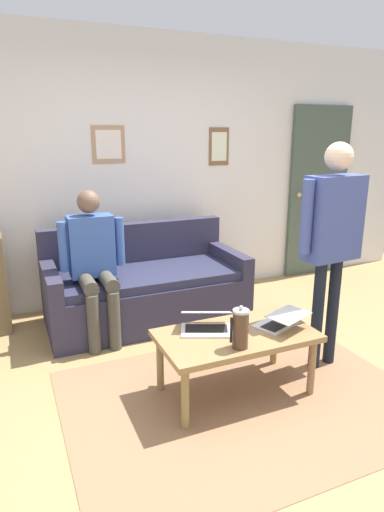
# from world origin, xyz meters

# --- Properties ---
(ground_plane) EXTENTS (7.68, 7.68, 0.00)m
(ground_plane) POSITION_xyz_m (0.00, 0.00, 0.00)
(ground_plane) COLOR #9E7E4E
(area_rug) EXTENTS (2.31, 1.72, 0.01)m
(area_rug) POSITION_xyz_m (-0.03, -0.01, 0.00)
(area_rug) COLOR #8E6747
(area_rug) RESTS_ON ground_plane
(back_wall) EXTENTS (7.04, 0.11, 2.70)m
(back_wall) POSITION_xyz_m (-0.00, -2.20, 1.35)
(back_wall) COLOR silver
(back_wall) RESTS_ON ground_plane
(interior_door) EXTENTS (0.82, 0.09, 2.05)m
(interior_door) POSITION_xyz_m (-2.26, -2.11, 1.02)
(interior_door) COLOR #425144
(interior_door) RESTS_ON ground_plane
(couch) EXTENTS (1.83, 0.88, 0.88)m
(couch) POSITION_xyz_m (0.15, -1.56, 0.31)
(couch) COLOR #2E2B40
(couch) RESTS_ON ground_plane
(coffee_table) EXTENTS (1.05, 0.57, 0.45)m
(coffee_table) POSITION_xyz_m (-0.03, -0.11, 0.39)
(coffee_table) COLOR olive
(coffee_table) RESTS_ON ground_plane
(laptop_left) EXTENTS (0.38, 0.38, 0.11)m
(laptop_left) POSITION_xyz_m (-0.35, -0.08, 0.49)
(laptop_left) COLOR silver
(laptop_left) RESTS_ON coffee_table
(laptop_center) EXTENTS (0.42, 0.39, 0.15)m
(laptop_center) POSITION_xyz_m (0.13, -0.24, 0.49)
(laptop_center) COLOR silver
(laptop_center) RESTS_ON coffee_table
(french_press) EXTENTS (0.12, 0.10, 0.28)m
(french_press) POSITION_xyz_m (0.05, 0.08, 0.57)
(french_press) COLOR #4C3323
(french_press) RESTS_ON coffee_table
(person_standing) EXTENTS (0.59, 0.22, 1.68)m
(person_standing) POSITION_xyz_m (-0.83, -0.18, 1.07)
(person_standing) COLOR black
(person_standing) RESTS_ON ground_plane
(person_seated) EXTENTS (0.55, 0.51, 1.28)m
(person_seated) POSITION_xyz_m (0.66, -1.33, 0.73)
(person_seated) COLOR #464339
(person_seated) RESTS_ON ground_plane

